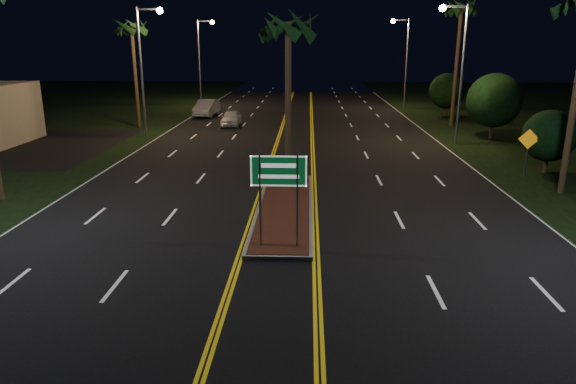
{
  "coord_description": "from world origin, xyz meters",
  "views": [
    {
      "loc": [
        0.93,
        -12.99,
        6.6
      ],
      "look_at": [
        0.28,
        3.16,
        1.9
      ],
      "focal_mm": 32.0,
      "sensor_mm": 36.0,
      "label": 1
    }
  ],
  "objects_px": {
    "palm_median": "(288,27)",
    "streetlight_left_far": "(202,52)",
    "streetlight_left_mid": "(146,57)",
    "streetlight_right_mid": "(457,58)",
    "median_island": "(285,208)",
    "palm_right_far": "(461,9)",
    "highway_sign": "(279,180)",
    "shrub_mid": "(494,100)",
    "palm_left_far": "(131,28)",
    "warning_sign": "(528,146)",
    "streetlight_right_far": "(403,53)",
    "shrub_near": "(549,136)",
    "shrub_far": "(447,91)",
    "car_far": "(207,107)",
    "car_near": "(231,117)"
  },
  "relations": [
    {
      "from": "palm_right_far",
      "to": "streetlight_right_mid",
      "type": "bearing_deg",
      "value": -105.29
    },
    {
      "from": "palm_median",
      "to": "car_far",
      "type": "relative_size",
      "value": 1.59
    },
    {
      "from": "streetlight_left_mid",
      "to": "streetlight_right_mid",
      "type": "height_order",
      "value": "same"
    },
    {
      "from": "streetlight_right_far",
      "to": "shrub_far",
      "type": "bearing_deg",
      "value": -62.02
    },
    {
      "from": "streetlight_left_far",
      "to": "warning_sign",
      "type": "xyz_separation_m",
      "value": [
        22.72,
        -30.83,
        -4.07
      ]
    },
    {
      "from": "streetlight_right_far",
      "to": "median_island",
      "type": "bearing_deg",
      "value": -106.87
    },
    {
      "from": "palm_left_far",
      "to": "shrub_near",
      "type": "xyz_separation_m",
      "value": [
        26.3,
        -14.0,
        -5.8
      ]
    },
    {
      "from": "highway_sign",
      "to": "shrub_far",
      "type": "distance_m",
      "value": 35.96
    },
    {
      "from": "streetlight_left_mid",
      "to": "shrub_far",
      "type": "relative_size",
      "value": 2.27
    },
    {
      "from": "streetlight_left_far",
      "to": "streetlight_right_far",
      "type": "relative_size",
      "value": 1.0
    },
    {
      "from": "streetlight_right_mid",
      "to": "shrub_mid",
      "type": "xyz_separation_m",
      "value": [
        3.39,
        2.0,
        -2.93
      ]
    },
    {
      "from": "streetlight_left_mid",
      "to": "shrub_near",
      "type": "height_order",
      "value": "streetlight_left_mid"
    },
    {
      "from": "palm_right_far",
      "to": "streetlight_left_mid",
      "type": "bearing_deg",
      "value": -165.63
    },
    {
      "from": "streetlight_right_mid",
      "to": "shrub_near",
      "type": "relative_size",
      "value": 2.73
    },
    {
      "from": "palm_left_far",
      "to": "shrub_mid",
      "type": "bearing_deg",
      "value": -8.49
    },
    {
      "from": "shrub_mid",
      "to": "car_far",
      "type": "relative_size",
      "value": 0.88
    },
    {
      "from": "highway_sign",
      "to": "shrub_mid",
      "type": "xyz_separation_m",
      "value": [
        14.0,
        21.2,
        0.32
      ]
    },
    {
      "from": "warning_sign",
      "to": "streetlight_right_mid",
      "type": "bearing_deg",
      "value": 105.3
    },
    {
      "from": "shrub_near",
      "to": "streetlight_right_mid",
      "type": "bearing_deg",
      "value": 109.84
    },
    {
      "from": "median_island",
      "to": "shrub_far",
      "type": "relative_size",
      "value": 2.59
    },
    {
      "from": "palm_left_far",
      "to": "streetlight_left_mid",
      "type": "bearing_deg",
      "value": -61.33
    },
    {
      "from": "streetlight_left_mid",
      "to": "shrub_mid",
      "type": "distance_m",
      "value": 24.79
    },
    {
      "from": "streetlight_right_far",
      "to": "shrub_mid",
      "type": "relative_size",
      "value": 1.95
    },
    {
      "from": "highway_sign",
      "to": "car_near",
      "type": "xyz_separation_m",
      "value": [
        -5.49,
        26.57,
        -1.67
      ]
    },
    {
      "from": "streetlight_left_mid",
      "to": "streetlight_right_far",
      "type": "xyz_separation_m",
      "value": [
        21.23,
        18.0,
        0.0
      ]
    },
    {
      "from": "streetlight_left_far",
      "to": "streetlight_right_mid",
      "type": "relative_size",
      "value": 1.0
    },
    {
      "from": "streetlight_left_mid",
      "to": "streetlight_left_far",
      "type": "height_order",
      "value": "same"
    },
    {
      "from": "highway_sign",
      "to": "palm_left_far",
      "type": "xyz_separation_m",
      "value": [
        -12.8,
        25.2,
        5.34
      ]
    },
    {
      "from": "palm_median",
      "to": "streetlight_left_far",
      "type": "bearing_deg",
      "value": 107.58
    },
    {
      "from": "palm_median",
      "to": "palm_left_far",
      "type": "height_order",
      "value": "palm_left_far"
    },
    {
      "from": "median_island",
      "to": "streetlight_right_mid",
      "type": "distance_m",
      "value": 19.2
    },
    {
      "from": "streetlight_left_far",
      "to": "warning_sign",
      "type": "distance_m",
      "value": 38.51
    },
    {
      "from": "median_island",
      "to": "streetlight_left_far",
      "type": "distance_m",
      "value": 38.89
    },
    {
      "from": "highway_sign",
      "to": "palm_median",
      "type": "height_order",
      "value": "palm_median"
    },
    {
      "from": "highway_sign",
      "to": "streetlight_left_mid",
      "type": "relative_size",
      "value": 0.36
    },
    {
      "from": "median_island",
      "to": "palm_right_far",
      "type": "distance_m",
      "value": 27.84
    },
    {
      "from": "streetlight_left_far",
      "to": "streetlight_right_far",
      "type": "xyz_separation_m",
      "value": [
        21.23,
        -2.0,
        0.0
      ]
    },
    {
      "from": "palm_left_far",
      "to": "warning_sign",
      "type": "distance_m",
      "value": 29.63
    },
    {
      "from": "shrub_near",
      "to": "warning_sign",
      "type": "xyz_separation_m",
      "value": [
        -1.4,
        -0.83,
        -0.36
      ]
    },
    {
      "from": "car_far",
      "to": "warning_sign",
      "type": "xyz_separation_m",
      "value": [
        20.77,
        -22.04,
        0.71
      ]
    },
    {
      "from": "streetlight_left_mid",
      "to": "highway_sign",
      "type": "bearing_deg",
      "value": -63.41
    },
    {
      "from": "highway_sign",
      "to": "car_far",
      "type": "distance_m",
      "value": 33.58
    },
    {
      "from": "streetlight_right_mid",
      "to": "shrub_mid",
      "type": "height_order",
      "value": "streetlight_right_mid"
    },
    {
      "from": "shrub_far",
      "to": "warning_sign",
      "type": "bearing_deg",
      "value": -94.25
    },
    {
      "from": "palm_median",
      "to": "shrub_near",
      "type": "xyz_separation_m",
      "value": [
        13.5,
        3.5,
        -5.33
      ]
    },
    {
      "from": "streetlight_left_far",
      "to": "palm_left_far",
      "type": "relative_size",
      "value": 1.02
    },
    {
      "from": "highway_sign",
      "to": "shrub_near",
      "type": "distance_m",
      "value": 17.55
    },
    {
      "from": "car_near",
      "to": "car_far",
      "type": "height_order",
      "value": "car_far"
    },
    {
      "from": "warning_sign",
      "to": "streetlight_left_mid",
      "type": "bearing_deg",
      "value": 160.22
    },
    {
      "from": "palm_median",
      "to": "shrub_far",
      "type": "relative_size",
      "value": 2.1
    }
  ]
}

